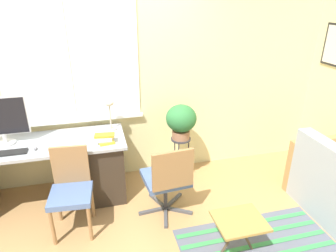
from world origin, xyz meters
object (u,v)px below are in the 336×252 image
(monitor, at_px, (0,119))
(book_stack, at_px, (105,138))
(keyboard, at_px, (4,153))
(plant_stand, at_px, (181,144))
(office_chair_swivel, at_px, (168,179))
(desk_lamp, at_px, (110,109))
(mouse, at_px, (35,148))
(folding_stool, at_px, (239,223))
(desk_chair_wooden, at_px, (71,188))
(potted_plant, at_px, (181,120))

(monitor, distance_m, book_stack, 1.07)
(monitor, distance_m, keyboard, 0.37)
(plant_stand, bearing_deg, book_stack, -168.28)
(monitor, xyz_separation_m, office_chair_swivel, (1.61, -0.63, -0.58))
(desk_lamp, bearing_deg, monitor, -175.32)
(mouse, distance_m, folding_stool, 2.12)
(keyboard, height_order, desk_chair_wooden, desk_chair_wooden)
(office_chair_swivel, bearing_deg, desk_chair_wooden, -7.82)
(desk_chair_wooden, relative_size, plant_stand, 1.43)
(desk_chair_wooden, height_order, folding_stool, desk_chair_wooden)
(keyboard, distance_m, office_chair_swivel, 1.65)
(book_stack, bearing_deg, office_chair_swivel, -34.44)
(office_chair_swivel, xyz_separation_m, plant_stand, (0.32, 0.59, 0.07))
(office_chair_swivel, distance_m, folding_stool, 0.85)
(keyboard, bearing_deg, monitor, 97.37)
(potted_plant, bearing_deg, desk_lamp, 170.78)
(mouse, bearing_deg, potted_plant, 6.55)
(book_stack, bearing_deg, keyboard, -178.96)
(desk_chair_wooden, relative_size, potted_plant, 2.00)
(monitor, distance_m, folding_stool, 2.56)
(mouse, height_order, office_chair_swivel, office_chair_swivel)
(mouse, relative_size, folding_stool, 0.13)
(book_stack, distance_m, potted_plant, 0.92)
(keyboard, xyz_separation_m, office_chair_swivel, (1.58, -0.38, -0.31))
(mouse, relative_size, book_stack, 0.26)
(office_chair_swivel, xyz_separation_m, folding_stool, (0.48, -0.69, -0.09))
(mouse, distance_m, potted_plant, 1.61)
(keyboard, bearing_deg, folding_stool, -27.65)
(monitor, relative_size, folding_stool, 1.22)
(potted_plant, bearing_deg, keyboard, -173.80)
(mouse, height_order, desk_chair_wooden, desk_chair_wooden)
(office_chair_swivel, height_order, plant_stand, office_chair_swivel)
(book_stack, relative_size, office_chair_swivel, 0.26)
(desk_chair_wooden, bearing_deg, desk_lamp, 60.11)
(keyboard, distance_m, mouse, 0.29)
(desk_lamp, bearing_deg, keyboard, -162.64)
(desk_lamp, xyz_separation_m, desk_chair_wooden, (-0.47, -0.67, -0.54))
(book_stack, height_order, folding_stool, book_stack)
(folding_stool, bearing_deg, potted_plant, 97.14)
(mouse, relative_size, desk_lamp, 0.16)
(plant_stand, bearing_deg, mouse, -173.45)
(mouse, xyz_separation_m, office_chair_swivel, (1.28, -0.41, -0.32))
(folding_stool, bearing_deg, desk_lamp, 124.57)
(mouse, bearing_deg, folding_stool, -31.91)
(plant_stand, height_order, folding_stool, plant_stand)
(desk_lamp, height_order, potted_plant, desk_lamp)
(book_stack, height_order, plant_stand, book_stack)
(mouse, relative_size, plant_stand, 0.10)
(book_stack, distance_m, desk_chair_wooden, 0.61)
(book_stack, relative_size, potted_plant, 0.52)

